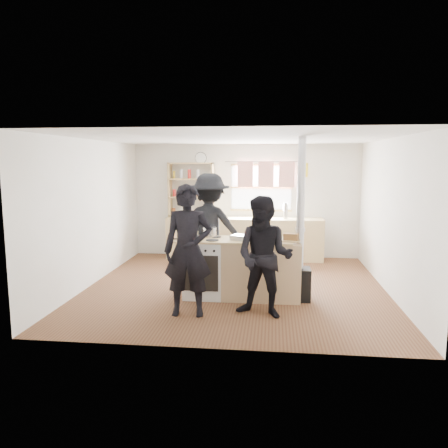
{
  "coord_description": "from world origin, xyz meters",
  "views": [
    {
      "loc": [
        0.62,
        -7.2,
        2.14
      ],
      "look_at": [
        -0.19,
        -0.1,
        1.1
      ],
      "focal_mm": 35.0,
      "sensor_mm": 36.0,
      "label": 1
    }
  ],
  "objects_px": {
    "cooking_island": "(242,268)",
    "flue_heater": "(299,259)",
    "thermos": "(285,211)",
    "person_near_right": "(264,257)",
    "bread_board": "(291,238)",
    "person_far": "(210,228)",
    "skillet_greens": "(191,238)",
    "person_near_left": "(188,251)",
    "roast_tray": "(244,237)",
    "stockpot_stove": "(210,232)",
    "stockpot_counter": "(264,234)"
  },
  "relations": [
    {
      "from": "stockpot_stove",
      "to": "person_far",
      "type": "height_order",
      "value": "person_far"
    },
    {
      "from": "person_near_right",
      "to": "stockpot_counter",
      "type": "bearing_deg",
      "value": 107.81
    },
    {
      "from": "person_near_left",
      "to": "flue_heater",
      "type": "bearing_deg",
      "value": 24.08
    },
    {
      "from": "roast_tray",
      "to": "person_near_right",
      "type": "xyz_separation_m",
      "value": [
        0.34,
        -0.75,
        -0.14
      ]
    },
    {
      "from": "thermos",
      "to": "cooking_island",
      "type": "height_order",
      "value": "thermos"
    },
    {
      "from": "flue_heater",
      "to": "thermos",
      "type": "bearing_deg",
      "value": 93.01
    },
    {
      "from": "cooking_island",
      "to": "stockpot_stove",
      "type": "bearing_deg",
      "value": 164.34
    },
    {
      "from": "skillet_greens",
      "to": "bread_board",
      "type": "height_order",
      "value": "bread_board"
    },
    {
      "from": "skillet_greens",
      "to": "roast_tray",
      "type": "relative_size",
      "value": 1.02
    },
    {
      "from": "skillet_greens",
      "to": "roast_tray",
      "type": "distance_m",
      "value": 0.81
    },
    {
      "from": "stockpot_stove",
      "to": "flue_heater",
      "type": "relative_size",
      "value": 0.09
    },
    {
      "from": "roast_tray",
      "to": "person_far",
      "type": "height_order",
      "value": "person_far"
    },
    {
      "from": "stockpot_stove",
      "to": "flue_heater",
      "type": "distance_m",
      "value": 1.47
    },
    {
      "from": "stockpot_stove",
      "to": "person_far",
      "type": "bearing_deg",
      "value": 98.82
    },
    {
      "from": "stockpot_stove",
      "to": "person_near_right",
      "type": "distance_m",
      "value": 1.32
    },
    {
      "from": "cooking_island",
      "to": "flue_heater",
      "type": "xyz_separation_m",
      "value": [
        0.89,
        -0.02,
        0.18
      ]
    },
    {
      "from": "thermos",
      "to": "person_near_right",
      "type": "distance_m",
      "value": 3.61
    },
    {
      "from": "bread_board",
      "to": "person_far",
      "type": "height_order",
      "value": "person_far"
    },
    {
      "from": "cooking_island",
      "to": "flue_heater",
      "type": "bearing_deg",
      "value": -1.6
    },
    {
      "from": "cooking_island",
      "to": "thermos",
      "type": "bearing_deg",
      "value": 75.04
    },
    {
      "from": "stockpot_counter",
      "to": "person_near_left",
      "type": "relative_size",
      "value": 0.16
    },
    {
      "from": "bread_board",
      "to": "skillet_greens",
      "type": "bearing_deg",
      "value": -178.93
    },
    {
      "from": "person_far",
      "to": "skillet_greens",
      "type": "bearing_deg",
      "value": 87.83
    },
    {
      "from": "thermos",
      "to": "person_far",
      "type": "relative_size",
      "value": 0.17
    },
    {
      "from": "skillet_greens",
      "to": "person_near_right",
      "type": "height_order",
      "value": "person_near_right"
    },
    {
      "from": "person_near_right",
      "to": "person_near_left",
      "type": "bearing_deg",
      "value": -161.45
    },
    {
      "from": "person_near_left",
      "to": "person_near_right",
      "type": "height_order",
      "value": "person_near_left"
    },
    {
      "from": "stockpot_stove",
      "to": "person_near_left",
      "type": "distance_m",
      "value": 1.03
    },
    {
      "from": "roast_tray",
      "to": "person_near_right",
      "type": "distance_m",
      "value": 0.83
    },
    {
      "from": "stockpot_stove",
      "to": "thermos",
      "type": "bearing_deg",
      "value": 64.29
    },
    {
      "from": "skillet_greens",
      "to": "stockpot_counter",
      "type": "bearing_deg",
      "value": 5.13
    },
    {
      "from": "person_far",
      "to": "bread_board",
      "type": "bearing_deg",
      "value": 148.19
    },
    {
      "from": "cooking_island",
      "to": "person_near_right",
      "type": "distance_m",
      "value": 0.97
    },
    {
      "from": "thermos",
      "to": "skillet_greens",
      "type": "xyz_separation_m",
      "value": [
        -1.51,
        -2.89,
        -0.1
      ]
    },
    {
      "from": "bread_board",
      "to": "person_near_right",
      "type": "bearing_deg",
      "value": -117.9
    },
    {
      "from": "skillet_greens",
      "to": "flue_heater",
      "type": "distance_m",
      "value": 1.69
    },
    {
      "from": "cooking_island",
      "to": "bread_board",
      "type": "bearing_deg",
      "value": -7.07
    },
    {
      "from": "thermos",
      "to": "cooking_island",
      "type": "relative_size",
      "value": 0.16
    },
    {
      "from": "thermos",
      "to": "person_far",
      "type": "xyz_separation_m",
      "value": [
        -1.39,
        -1.83,
        -0.1
      ]
    },
    {
      "from": "cooking_island",
      "to": "roast_tray",
      "type": "distance_m",
      "value": 0.51
    },
    {
      "from": "roast_tray",
      "to": "person_near_left",
      "type": "distance_m",
      "value": 1.07
    },
    {
      "from": "person_near_left",
      "to": "person_far",
      "type": "xyz_separation_m",
      "value": [
        0.04,
        1.8,
        0.05
      ]
    },
    {
      "from": "person_near_left",
      "to": "person_far",
      "type": "distance_m",
      "value": 1.81
    },
    {
      "from": "skillet_greens",
      "to": "bread_board",
      "type": "distance_m",
      "value": 1.52
    },
    {
      "from": "person_near_left",
      "to": "thermos",
      "type": "bearing_deg",
      "value": 64.57
    },
    {
      "from": "person_near_left",
      "to": "skillet_greens",
      "type": "bearing_deg",
      "value": 93.1
    },
    {
      "from": "stockpot_counter",
      "to": "person_near_right",
      "type": "distance_m",
      "value": 0.82
    },
    {
      "from": "cooking_island",
      "to": "bread_board",
      "type": "height_order",
      "value": "bread_board"
    },
    {
      "from": "roast_tray",
      "to": "flue_heater",
      "type": "distance_m",
      "value": 0.92
    },
    {
      "from": "bread_board",
      "to": "cooking_island",
      "type": "bearing_deg",
      "value": 172.93
    }
  ]
}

